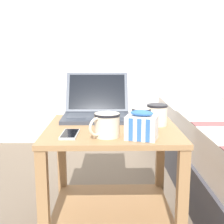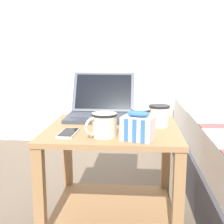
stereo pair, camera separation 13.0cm
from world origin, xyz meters
TOP-DOWN VIEW (x-y plane):
  - back_wall at (0.00, 1.62)m, footprint 8.00×0.05m
  - bedside_table at (0.00, 0.00)m, footprint 0.61×0.58m
  - laptop at (-0.08, 0.22)m, footprint 0.35×0.36m
  - mug_front_left at (-0.02, -0.17)m, footprint 0.13×0.12m
  - mug_front_right at (0.21, 0.03)m, footprint 0.14×0.10m
  - mug_mid_center at (0.13, -0.07)m, footprint 0.09×0.12m
  - snack_bag at (0.12, -0.20)m, footprint 0.14×0.12m
  - cell_phone at (-0.18, -0.14)m, footprint 0.07×0.15m

SIDE VIEW (x-z plane):
  - bedside_table at x=0.00m, z-range 0.08..0.64m
  - cell_phone at x=-0.18m, z-range 0.56..0.57m
  - laptop at x=-0.08m, z-range 0.49..0.72m
  - snack_bag at x=0.12m, z-range 0.55..0.67m
  - mug_front_left at x=-0.02m, z-range 0.56..0.66m
  - mug_front_right at x=0.21m, z-range 0.56..0.66m
  - mug_mid_center at x=0.13m, z-range 0.56..0.66m
  - back_wall at x=0.00m, z-range 0.00..2.50m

